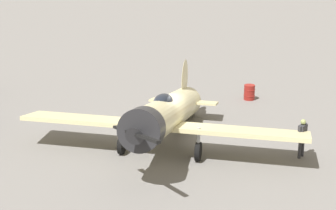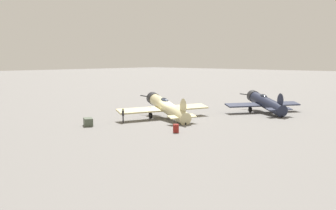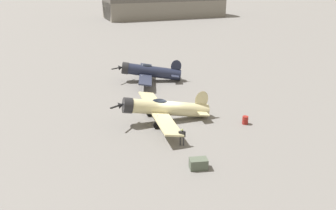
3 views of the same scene
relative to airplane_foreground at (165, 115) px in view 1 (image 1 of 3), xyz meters
name	(u,v)px [view 1 (image 1 of 3)]	position (x,y,z in m)	size (l,w,h in m)	color
ground_plane	(168,143)	(0.47, -0.18, -1.49)	(400.00, 400.00, 0.00)	slate
airplane_foreground	(165,115)	(0.00, 0.00, 0.00)	(10.69, 12.11, 3.20)	beige
ground_crew_mechanic	(302,134)	(-1.81, -5.51, -0.47)	(0.48, 0.50, 1.68)	#2D2D33
fuel_drum	(249,92)	(6.53, -5.60, -1.06)	(0.65, 0.65, 0.85)	maroon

